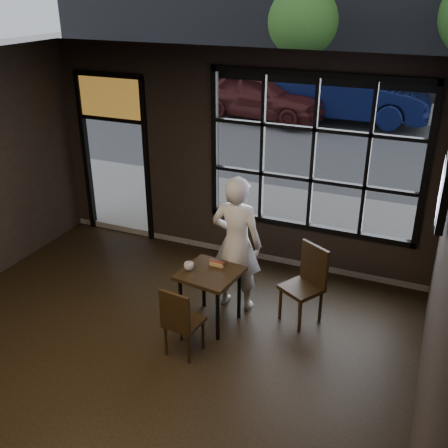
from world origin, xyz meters
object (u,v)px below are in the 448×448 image
at_px(cafe_table, 210,297).
at_px(chair_near, 184,320).
at_px(navy_car, 346,94).
at_px(man, 237,244).

height_order(cafe_table, chair_near, chair_near).
height_order(chair_near, navy_car, navy_car).
distance_m(chair_near, man, 1.28).
relative_size(cafe_table, man, 0.40).
bearing_deg(navy_car, chair_near, -178.48).
bearing_deg(man, cafe_table, 72.63).
distance_m(man, navy_car, 10.63).
relative_size(cafe_table, navy_car, 0.15).
xyz_separation_m(cafe_table, chair_near, (-0.03, -0.66, 0.08)).
bearing_deg(cafe_table, navy_car, 99.92).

